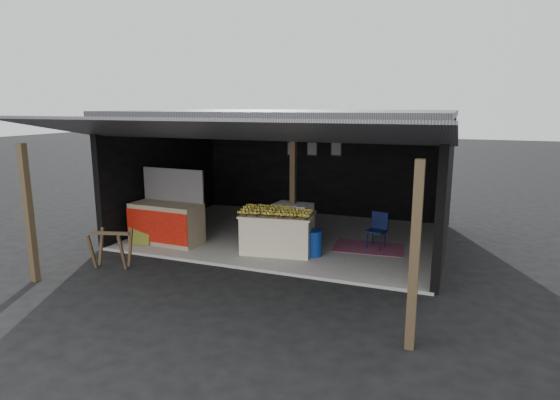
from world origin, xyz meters
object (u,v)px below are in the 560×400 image
at_px(neighbor_stall, 167,221).
at_px(water_barrel, 314,244).
at_px(sawhorse, 111,245).
at_px(white_crate, 293,223).
at_px(plastic_chair, 378,227).
at_px(banana_table, 278,233).

bearing_deg(neighbor_stall, water_barrel, 7.34).
bearing_deg(sawhorse, white_crate, 29.69).
xyz_separation_m(white_crate, neighbor_stall, (-2.66, -1.06, 0.05)).
xyz_separation_m(white_crate, plastic_chair, (1.88, 0.28, 0.01)).
xyz_separation_m(banana_table, sawhorse, (-2.71, -1.97, -0.01)).
height_order(banana_table, sawhorse, banana_table).
distance_m(white_crate, sawhorse, 3.91).
bearing_deg(white_crate, water_barrel, -42.13).
bearing_deg(banana_table, sawhorse, -152.39).
relative_size(neighbor_stall, sawhorse, 2.08).
height_order(banana_table, neighbor_stall, neighbor_stall).
distance_m(banana_table, sawhorse, 3.35).
relative_size(neighbor_stall, water_barrel, 3.27).
bearing_deg(sawhorse, neighbor_stall, 70.94).
relative_size(white_crate, sawhorse, 1.13).
relative_size(banana_table, neighbor_stall, 0.98).
bearing_deg(plastic_chair, banana_table, -137.76).
bearing_deg(white_crate, banana_table, -90.12).
bearing_deg(banana_table, plastic_chair, 20.81).
xyz_separation_m(neighbor_stall, plastic_chair, (4.53, 1.35, -0.04)).
bearing_deg(banana_table, neighbor_stall, 177.57).
height_order(neighbor_stall, plastic_chair, neighbor_stall).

